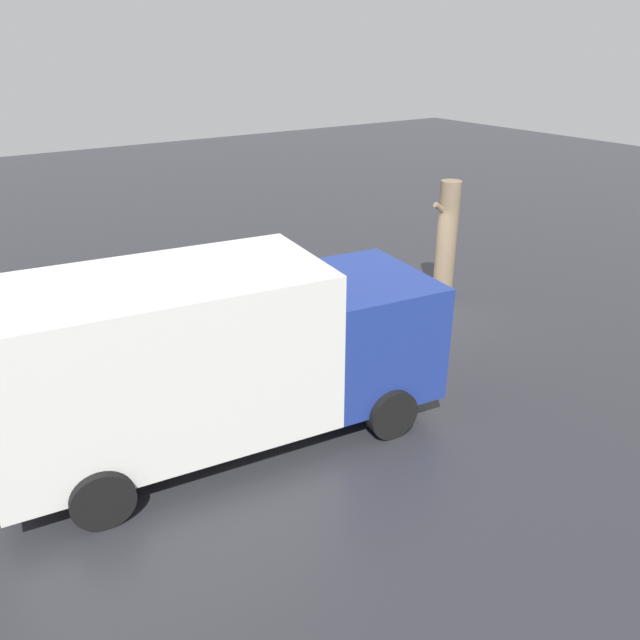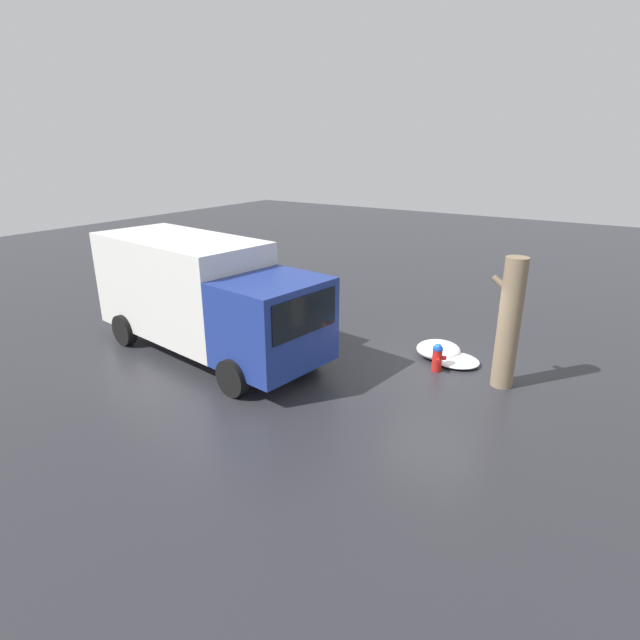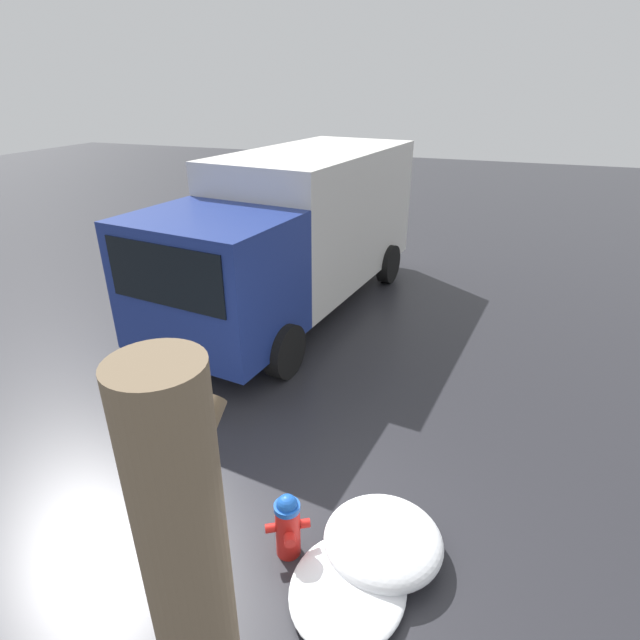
% 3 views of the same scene
% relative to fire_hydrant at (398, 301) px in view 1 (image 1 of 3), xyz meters
% --- Properties ---
extents(ground_plane, '(60.00, 60.00, 0.00)m').
position_rel_fire_hydrant_xyz_m(ground_plane, '(0.00, 0.00, -0.38)').
color(ground_plane, '#28282D').
extents(fire_hydrant, '(0.37, 0.43, 0.75)m').
position_rel_fire_hydrant_xyz_m(fire_hydrant, '(0.00, 0.00, 0.00)').
color(fire_hydrant, red).
rests_on(fire_hydrant, ground_plane).
extents(tree_trunk, '(0.78, 0.51, 3.14)m').
position_rel_fire_hydrant_xyz_m(tree_trunk, '(-1.60, -0.08, 1.20)').
color(tree_trunk, '#7F6B51').
rests_on(tree_trunk, ground_plane).
extents(delivery_truck, '(7.45, 3.44, 3.10)m').
position_rel_fire_hydrant_xyz_m(delivery_truck, '(5.89, 2.29, 1.30)').
color(delivery_truck, navy).
rests_on(delivery_truck, ground_plane).
extents(snow_pile_by_hydrant, '(1.18, 1.20, 0.40)m').
position_rel_fire_hydrant_xyz_m(snow_pile_by_hydrant, '(0.30, -0.91, -0.18)').
color(snow_pile_by_hydrant, white).
rests_on(snow_pile_by_hydrant, ground_plane).
extents(snow_pile_curbside, '(1.26, 1.08, 0.19)m').
position_rel_fire_hydrant_xyz_m(snow_pile_curbside, '(-0.25, -0.71, -0.29)').
color(snow_pile_curbside, white).
rests_on(snow_pile_curbside, ground_plane).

